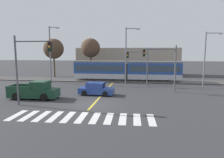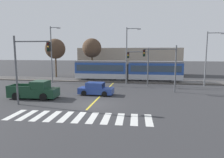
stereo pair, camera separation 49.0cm
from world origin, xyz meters
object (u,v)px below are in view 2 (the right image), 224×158
(traffic_light_near_left, at_px, (27,61))
(bare_tree_west, at_px, (92,48))
(sedan_crossing, at_px, (96,89))
(traffic_light_far_right, at_px, (141,62))
(street_lamp_centre, at_px, (128,52))
(street_lamp_west, at_px, (52,52))
(traffic_light_mid_right, at_px, (164,61))
(street_lamp_east, at_px, (208,55))
(bare_tree_far_west, at_px, (55,49))
(pickup_truck, at_px, (35,91))
(light_rail_tram, at_px, (128,70))

(traffic_light_near_left, relative_size, bare_tree_west, 0.85)
(sedan_crossing, height_order, traffic_light_far_right, traffic_light_far_right)
(sedan_crossing, height_order, street_lamp_centre, street_lamp_centre)
(street_lamp_west, bearing_deg, traffic_light_mid_right, -17.03)
(traffic_light_mid_right, xyz_separation_m, bare_tree_west, (-12.83, 12.51, 1.95))
(sedan_crossing, xyz_separation_m, street_lamp_east, (15.20, 8.86, 4.00))
(traffic_light_far_right, height_order, bare_tree_west, bare_tree_west)
(bare_tree_west, bearing_deg, bare_tree_far_west, 178.41)
(street_lamp_west, bearing_deg, pickup_truck, -74.14)
(light_rail_tram, height_order, street_lamp_centre, street_lamp_centre)
(light_rail_tram, distance_m, pickup_truck, 17.28)
(street_lamp_west, bearing_deg, bare_tree_west, 54.42)
(traffic_light_near_left, height_order, street_lamp_west, street_lamp_west)
(light_rail_tram, relative_size, bare_tree_west, 2.35)
(traffic_light_mid_right, xyz_separation_m, street_lamp_west, (-17.87, 5.47, 1.24))
(light_rail_tram, bearing_deg, pickup_truck, -122.47)
(traffic_light_far_right, bearing_deg, street_lamp_west, 174.76)
(pickup_truck, distance_m, traffic_light_mid_right, 16.10)
(bare_tree_far_west, bearing_deg, light_rail_tram, -15.13)
(traffic_light_near_left, xyz_separation_m, street_lamp_west, (-4.21, 14.22, 0.87))
(pickup_truck, relative_size, bare_tree_far_west, 0.69)
(traffic_light_near_left, bearing_deg, traffic_light_mid_right, 32.62)
(traffic_light_mid_right, relative_size, traffic_light_near_left, 0.90)
(traffic_light_far_right, height_order, traffic_light_near_left, traffic_light_near_left)
(street_lamp_centre, height_order, street_lamp_east, street_lamp_centre)
(sedan_crossing, relative_size, bare_tree_far_west, 0.54)
(sedan_crossing, relative_size, traffic_light_mid_right, 0.71)
(traffic_light_mid_right, bearing_deg, sedan_crossing, -159.68)
(traffic_light_far_right, relative_size, street_lamp_east, 0.71)
(light_rail_tram, bearing_deg, street_lamp_west, -165.95)
(sedan_crossing, xyz_separation_m, pickup_truck, (-6.36, -2.89, 0.14))
(bare_tree_far_west, bearing_deg, traffic_light_far_right, -26.08)
(light_rail_tram, relative_size, street_lamp_east, 2.26)
(pickup_truck, xyz_separation_m, bare_tree_west, (1.79, 18.46, 5.11))
(pickup_truck, xyz_separation_m, street_lamp_centre, (9.47, 12.01, 4.29))
(street_lamp_centre, bearing_deg, street_lamp_west, -177.33)
(sedan_crossing, xyz_separation_m, street_lamp_west, (-9.61, 8.53, 4.54))
(light_rail_tram, height_order, traffic_light_far_right, traffic_light_far_right)
(traffic_light_mid_right, bearing_deg, street_lamp_east, 39.92)
(light_rail_tram, bearing_deg, bare_tree_far_west, 164.87)
(pickup_truck, relative_size, traffic_light_near_left, 0.82)
(traffic_light_mid_right, xyz_separation_m, traffic_light_near_left, (-13.66, -8.74, 0.36))
(traffic_light_far_right, xyz_separation_m, traffic_light_mid_right, (3.03, -4.11, 0.26))
(pickup_truck, xyz_separation_m, bare_tree_far_west, (-6.01, 18.68, 4.98))
(sedan_crossing, bearing_deg, pickup_truck, -155.59)
(pickup_truck, height_order, street_lamp_east, street_lamp_east)
(light_rail_tram, xyz_separation_m, traffic_light_near_left, (-8.29, -17.34, 2.32))
(bare_tree_far_west, height_order, bare_tree_west, bare_tree_far_west)
(street_lamp_west, relative_size, street_lamp_east, 1.15)
(traffic_light_far_right, height_order, street_lamp_west, street_lamp_west)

